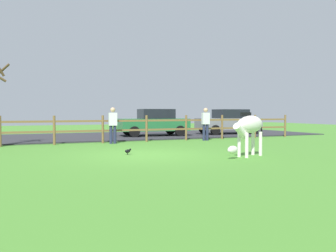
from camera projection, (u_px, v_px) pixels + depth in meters
ground_plane at (147, 155)px, 11.65m from camera, size 60.00×60.00×0.00m
parking_asphalt at (92, 137)px, 20.18m from camera, size 28.00×7.40×0.05m
paddock_fence at (103, 127)px, 16.06m from camera, size 21.40×0.11×1.28m
zebra at (249, 128)px, 11.17m from camera, size 1.85×0.96×1.41m
crow_on_grass at (128, 151)px, 11.67m from camera, size 0.21×0.10×0.20m
parked_car_grey at (229, 121)px, 22.42m from camera, size 4.11×2.12×1.56m
parked_car_green at (154, 122)px, 20.54m from camera, size 4.12×2.12×1.56m
visitor_left_of_tree at (206, 122)px, 17.60m from camera, size 0.38×0.25×1.64m
visitor_right_of_tree at (113, 124)px, 15.83m from camera, size 0.37×0.24×1.64m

